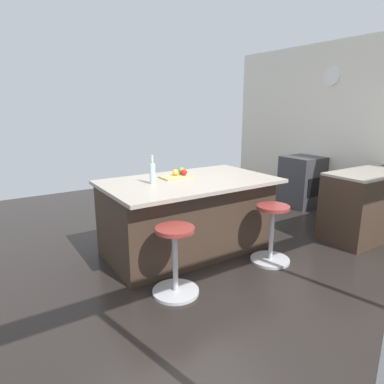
% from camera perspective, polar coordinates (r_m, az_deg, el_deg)
% --- Properties ---
extents(ground_plane, '(7.79, 7.79, 0.00)m').
position_cam_1_polar(ground_plane, '(4.13, 0.99, -10.20)').
color(ground_plane, black).
extents(interior_partition_left, '(0.15, 5.26, 2.72)m').
position_cam_1_polar(interior_partition_left, '(5.98, 25.99, 9.57)').
color(interior_partition_left, silver).
rests_on(interior_partition_left, ground_plane).
extents(oven_range, '(0.60, 0.61, 0.86)m').
position_cam_1_polar(oven_range, '(6.21, 18.04, 1.73)').
color(oven_range, '#38383D').
rests_on(oven_range, ground_plane).
extents(kitchen_island, '(1.97, 1.19, 0.89)m').
position_cam_1_polar(kitchen_island, '(4.05, -0.75, -3.90)').
color(kitchen_island, '#38281E').
rests_on(kitchen_island, ground_plane).
extents(stool_by_window, '(0.44, 0.44, 0.66)m').
position_cam_1_polar(stool_by_window, '(3.90, 13.24, -7.15)').
color(stool_by_window, '#B7B7BC').
rests_on(stool_by_window, ground_plane).
extents(stool_middle, '(0.44, 0.44, 0.66)m').
position_cam_1_polar(stool_middle, '(3.19, -2.82, -11.83)').
color(stool_middle, '#B7B7BC').
rests_on(stool_middle, ground_plane).
extents(cutting_board, '(0.36, 0.24, 0.02)m').
position_cam_1_polar(cutting_board, '(4.01, -2.71, 2.56)').
color(cutting_board, tan).
rests_on(cutting_board, kitchen_island).
extents(apple_yellow, '(0.07, 0.07, 0.07)m').
position_cam_1_polar(apple_yellow, '(4.04, -2.80, 3.32)').
color(apple_yellow, gold).
rests_on(apple_yellow, cutting_board).
extents(apple_green, '(0.08, 0.08, 0.08)m').
position_cam_1_polar(apple_green, '(4.13, -1.79, 3.63)').
color(apple_green, '#609E2D').
rests_on(apple_green, cutting_board).
extents(apple_red, '(0.07, 0.07, 0.07)m').
position_cam_1_polar(apple_red, '(4.04, -1.34, 3.35)').
color(apple_red, red).
rests_on(apple_red, cutting_board).
extents(water_bottle, '(0.06, 0.06, 0.31)m').
position_cam_1_polar(water_bottle, '(3.70, -6.69, 3.26)').
color(water_bottle, silver).
rests_on(water_bottle, kitchen_island).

